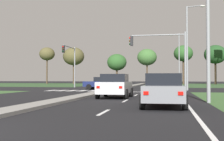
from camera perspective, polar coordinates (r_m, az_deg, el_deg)
The scene contains 33 objects.
ground_plane at distance 36.27m, azimuth 1.16°, elevation -3.59°, with size 200.00×200.00×0.00m, color black.
grass_verge_far_left at distance 67.96m, azimuth -17.03°, elevation -2.57°, with size 35.00×35.00×0.01m, color #2D4C28.
median_island_near at distance 17.81m, azimuth -8.85°, elevation -5.46°, with size 1.20×22.00×0.14m, color gray.
median_island_far at distance 61.06m, azimuth 4.97°, elevation -2.69°, with size 1.20×36.00×0.14m, color gray.
lane_dash_near at distance 11.44m, azimuth -1.59°, elevation -8.00°, with size 0.14×2.00×0.01m, color silver.
lane_dash_second at distance 17.33m, azimuth 2.59°, elevation -5.80°, with size 0.14×2.00×0.01m, color silver.
lane_dash_third at distance 23.27m, azimuth 4.63°, elevation -4.71°, with size 0.14×2.00×0.01m, color silver.
lane_dash_fourth at distance 29.24m, azimuth 5.83°, elevation -4.06°, with size 0.14×2.00×0.01m, color silver.
edge_line_right at distance 17.84m, azimuth 13.66°, elevation -5.64°, with size 0.14×24.00×0.01m, color silver.
stop_bar_near at distance 28.87m, azimuth 6.37°, elevation -4.09°, with size 6.40×0.50×0.01m, color silver.
crosswalk_bar_near at distance 32.96m, azimuth -11.41°, elevation -3.76°, with size 0.70×2.80×0.01m, color silver.
crosswalk_bar_second at distance 32.55m, azimuth -9.53°, elevation -3.79°, with size 0.70×2.80×0.01m, color silver.
crosswalk_bar_third at distance 32.18m, azimuth -7.60°, elevation -3.83°, with size 0.70×2.80×0.01m, color silver.
crosswalk_bar_fourth at distance 31.84m, azimuth -5.63°, elevation -3.86°, with size 0.70×2.80×0.01m, color silver.
crosswalk_bar_fifth at distance 31.54m, azimuth -3.61°, elevation -3.89°, with size 0.70×2.80×0.01m, color silver.
crosswalk_bar_sixth at distance 31.28m, azimuth -1.57°, elevation -3.91°, with size 0.70×2.80×0.01m, color silver.
crosswalk_bar_seventh at distance 31.06m, azimuth 0.51°, elevation -3.92°, with size 0.70×2.80×0.01m, color silver.
crosswalk_bar_eighth at distance 30.88m, azimuth 2.62°, elevation -3.94°, with size 0.70×2.80×0.01m, color silver.
car_silver_near at distance 19.99m, azimuth 0.60°, elevation -2.93°, with size 2.04×4.17×1.59m.
car_maroon_second at distance 22.07m, azimuth 10.08°, elevation -2.90°, with size 1.94×4.17×1.49m.
car_grey_third at distance 13.85m, azimuth 9.87°, elevation -3.66°, with size 1.95×4.50×1.51m.
car_navy_fourth at distance 35.52m, azimuth -1.89°, elevation -2.41°, with size 4.29×2.04×1.47m.
traffic_signal_far_left at distance 42.78m, azimuth -7.90°, elevation 2.27°, with size 0.32×5.27×5.97m.
traffic_signal_near_right at distance 29.29m, azimuth 9.94°, elevation 3.82°, with size 5.50×0.32×5.77m.
street_lamp_near at distance 16.93m, azimuth 17.28°, elevation 11.21°, with size 2.20×1.06×8.94m.
street_lamp_second at distance 33.59m, azimuth 14.43°, elevation 5.04°, with size 1.97×0.92×9.20m.
street_lamp_third at distance 55.37m, azimuth 12.58°, elevation 2.63°, with size 1.84×1.37×9.52m.
treeline_near at distance 74.38m, azimuth -12.32°, elevation 3.07°, with size 3.74×3.74×8.90m.
treeline_second at distance 73.73m, azimuth -7.35°, elevation 2.69°, with size 5.20×5.20×8.97m.
treeline_third at distance 73.41m, azimuth 0.93°, elevation 1.57°, with size 4.80×4.80×7.36m.
treeline_fourth at distance 69.39m, azimuth 6.71°, elevation 2.53°, with size 4.51×4.51×8.16m.
treeline_fifth at distance 70.27m, azimuth 13.48°, elevation 3.17°, with size 4.35×4.35×8.93m.
treeline_sixth at distance 69.87m, azimuth 19.16°, elevation 2.90°, with size 4.88×4.88×8.73m.
Camera 1 is at (5.88, -5.76, 1.29)m, focal length 47.79 mm.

